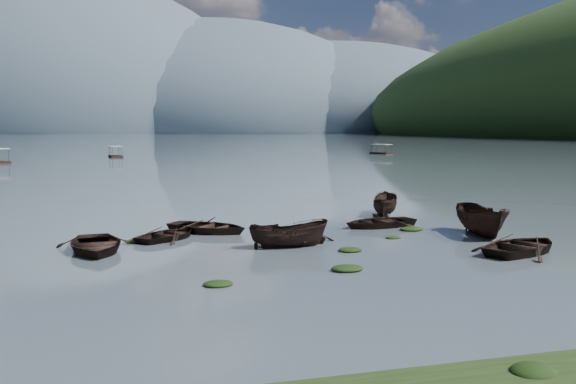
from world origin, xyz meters
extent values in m
plane|color=#505D65|center=(0.00, 0.00, 0.00)|extent=(2400.00, 2400.00, 0.00)
ellipsoid|color=#475666|center=(-60.00, 900.00, 0.00)|extent=(520.00, 520.00, 340.00)
ellipsoid|color=#475666|center=(140.00, 900.00, 0.00)|extent=(520.00, 520.00, 260.00)
ellipsoid|color=#475666|center=(320.00, 900.00, 0.00)|extent=(520.00, 520.00, 220.00)
imported|color=black|center=(-10.86, 6.77, 0.00)|extent=(3.86, 5.21, 1.04)
imported|color=black|center=(-7.23, 9.27, 0.00)|extent=(4.91, 4.87, 0.84)
imported|color=black|center=(-1.85, 5.33, 0.00)|extent=(3.99, 1.64, 1.52)
imported|color=black|center=(-0.66, 7.50, 0.00)|extent=(3.34, 4.30, 0.82)
imported|color=black|center=(8.22, 1.06, 0.00)|extent=(5.96, 5.31, 1.02)
imported|color=black|center=(9.02, 5.73, 0.00)|extent=(2.75, 5.28, 1.94)
imported|color=black|center=(-4.93, 10.89, 0.00)|extent=(5.82, 5.74, 0.99)
imported|color=black|center=(5.00, 10.14, 0.00)|extent=(5.10, 4.07, 0.95)
imported|color=black|center=(7.45, 14.74, 0.00)|extent=(3.34, 4.41, 1.61)
ellipsoid|color=black|center=(-6.44, -1.25, 0.00)|extent=(1.11, 0.91, 0.24)
ellipsoid|color=black|center=(0.63, 3.55, 0.00)|extent=(1.14, 0.91, 0.25)
ellipsoid|color=black|center=(-0.99, -0.23, 0.00)|extent=(1.32, 1.06, 0.29)
ellipsoid|color=black|center=(4.12, 6.30, 0.00)|extent=(0.82, 0.69, 0.18)
ellipsoid|color=black|center=(6.21, 8.38, 0.00)|extent=(1.31, 1.04, 0.27)
ellipsoid|color=black|center=(-8.82, 8.73, 0.00)|extent=(1.16, 0.93, 0.24)
ellipsoid|color=black|center=(-4.76, 11.92, 0.00)|extent=(1.05, 0.88, 0.22)
ellipsoid|color=black|center=(6.97, 14.44, 0.00)|extent=(0.99, 0.79, 0.22)
camera|label=1|loc=(-10.26, -24.09, 5.74)|focal=40.00mm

